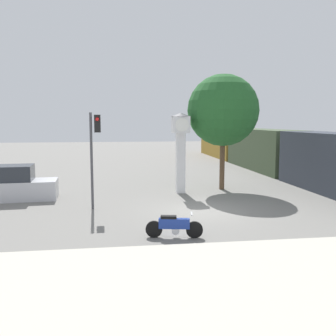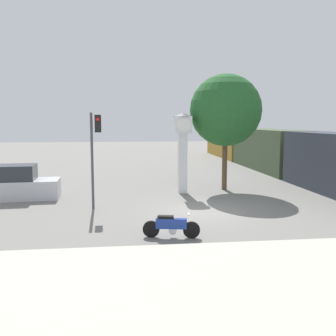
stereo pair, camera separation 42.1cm
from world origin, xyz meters
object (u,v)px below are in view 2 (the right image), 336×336
at_px(clock_tower, 183,140).
at_px(street_tree, 226,110).
at_px(motorcycle, 171,226).
at_px(freight_train, 269,149).
at_px(parked_car, 17,185).
at_px(traffic_light, 95,143).

distance_m(clock_tower, street_tree, 3.23).
bearing_deg(motorcycle, freight_train, 70.35).
bearing_deg(freight_train, motorcycle, -120.62).
height_order(freight_train, parked_car, freight_train).
xyz_separation_m(freight_train, traffic_light, (-13.54, -13.11, 1.35)).
relative_size(motorcycle, freight_train, 0.06).
height_order(clock_tower, freight_train, clock_tower).
xyz_separation_m(motorcycle, clock_tower, (1.69, 8.28, 2.58)).
bearing_deg(freight_train, street_tree, -125.06).
height_order(motorcycle, traffic_light, traffic_light).
bearing_deg(motorcycle, traffic_light, 132.18).
distance_m(freight_train, street_tree, 11.32).
height_order(motorcycle, parked_car, parked_car).
bearing_deg(clock_tower, motorcycle, -101.52).
bearing_deg(street_tree, traffic_light, -150.14).
xyz_separation_m(motorcycle, traffic_light, (-2.93, 4.83, 2.63)).
relative_size(motorcycle, clock_tower, 0.44).
height_order(motorcycle, freight_train, freight_train).
height_order(freight_train, street_tree, street_tree).
relative_size(clock_tower, freight_train, 0.13).
xyz_separation_m(freight_train, parked_car, (-17.85, -10.37, -0.95)).
xyz_separation_m(clock_tower, traffic_light, (-4.61, -3.46, 0.05)).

